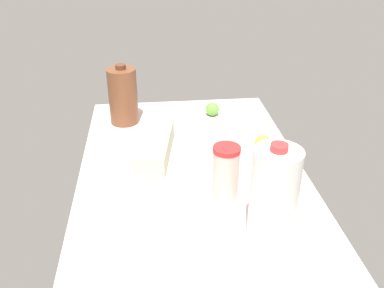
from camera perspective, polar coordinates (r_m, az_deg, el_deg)
countertop at (r=146.99cm, az=0.00°, el=-3.94°), size 120.00×76.00×3.00cm
tumbler_cup at (r=128.52cm, az=4.52°, el=-3.84°), size 8.25×8.25×17.60cm
chocolate_milk_jug at (r=176.75cm, az=-9.19°, el=6.34°), size 11.68×11.68×24.80cm
egg_carton at (r=153.17cm, az=-5.09°, el=-0.33°), size 33.48×16.32×7.48cm
milk_jug at (r=113.03cm, az=10.88°, el=-6.67°), size 12.56×12.56×28.18cm
lime_by_jug at (r=184.16cm, az=2.72°, el=4.67°), size 5.76×5.76×5.76cm
lemon_far_back at (r=158.21cm, az=9.42°, el=0.10°), size 6.11×6.11×6.11cm
orange_near_front at (r=144.62cm, az=4.36°, el=-2.02°), size 8.18×8.18×8.18cm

